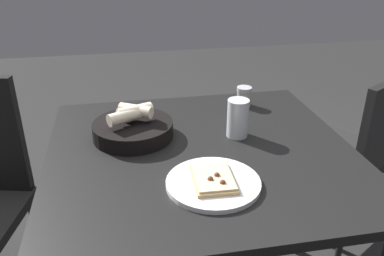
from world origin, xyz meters
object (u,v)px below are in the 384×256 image
at_px(dining_table, 201,169).
at_px(bread_basket, 133,128).
at_px(beer_glass, 238,120).
at_px(pizza_plate, 213,182).
at_px(pepper_shaker, 244,97).
at_px(chair_far, 355,146).

bearing_deg(dining_table, bread_basket, -121.57).
xyz_separation_m(dining_table, bread_basket, (-0.13, -0.21, 0.11)).
relative_size(bread_basket, beer_glass, 2.07).
height_order(dining_table, beer_glass, beer_glass).
bearing_deg(pizza_plate, pepper_shaker, 154.71).
bearing_deg(beer_glass, chair_far, 114.36).
bearing_deg(pepper_shaker, dining_table, -36.34).
height_order(pizza_plate, bread_basket, bread_basket).
xyz_separation_m(bread_basket, pepper_shaker, (-0.20, 0.45, -0.00)).
bearing_deg(dining_table, beer_glass, 118.65).
distance_m(dining_table, pepper_shaker, 0.42).
height_order(pizza_plate, pepper_shaker, pepper_shaker).
height_order(bread_basket, beer_glass, beer_glass).
xyz_separation_m(dining_table, pepper_shaker, (-0.32, 0.24, 0.11)).
xyz_separation_m(dining_table, beer_glass, (-0.08, 0.14, 0.13)).
bearing_deg(beer_glass, pizza_plate, -28.14).
distance_m(dining_table, pizza_plate, 0.22).
distance_m(dining_table, beer_glass, 0.20).
xyz_separation_m(beer_glass, pepper_shaker, (-0.25, 0.10, -0.02)).
bearing_deg(dining_table, chair_far, 115.12).
bearing_deg(bread_basket, dining_table, 58.43).
xyz_separation_m(bread_basket, beer_glass, (0.05, 0.35, 0.02)).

